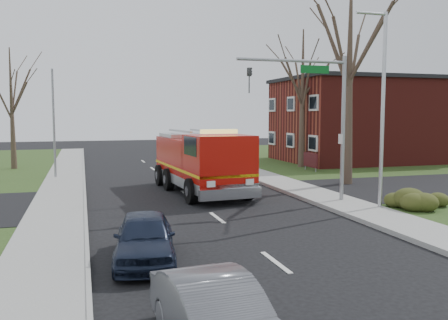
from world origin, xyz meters
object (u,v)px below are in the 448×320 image
object	(u,v)px
parked_car_maroon	(145,237)
parked_car_gray	(217,319)
fire_engine	(201,164)
traffic_signal_mast	(318,102)

from	to	relation	value
parked_car_maroon	parked_car_gray	xyz separation A→B (m)	(0.50, -5.64, -0.02)
fire_engine	parked_car_maroon	world-z (taller)	fire_engine
traffic_signal_mast	parked_car_gray	xyz separation A→B (m)	(-8.20, -12.01, -4.04)
parked_car_gray	fire_engine	bearing A→B (deg)	71.89
parked_car_gray	traffic_signal_mast	bearing A→B (deg)	50.66
fire_engine	parked_car_maroon	bearing A→B (deg)	-115.87
traffic_signal_mast	parked_car_maroon	xyz separation A→B (m)	(-8.70, -6.37, -4.01)
traffic_signal_mast	fire_engine	xyz separation A→B (m)	(-4.33, 4.62, -3.15)
traffic_signal_mast	parked_car_maroon	distance (m)	11.51
parked_car_maroon	traffic_signal_mast	bearing A→B (deg)	44.08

